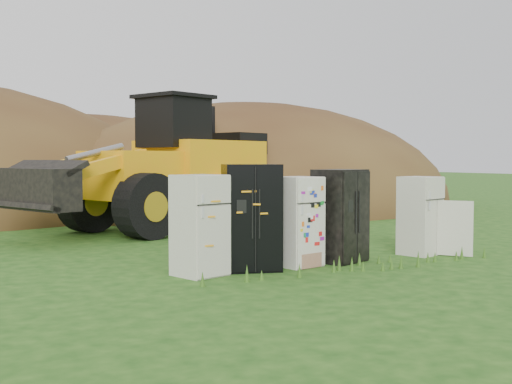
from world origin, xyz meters
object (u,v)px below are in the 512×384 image
fridge_black_side (251,217)px  fridge_dark_mid (340,216)px  fridge_sticker (298,221)px  fridge_open_door (420,216)px  fridge_leftmost (200,225)px  wheel_loader (148,163)px

fridge_black_side → fridge_dark_mid: (1.85, -0.02, -0.05)m
fridge_sticker → fridge_open_door: (2.86, -0.04, -0.02)m
fridge_leftmost → fridge_black_side: bearing=-13.4°
fridge_sticker → fridge_open_door: bearing=-12.7°
fridge_leftmost → fridge_open_door: 4.76m
fridge_sticker → fridge_open_door: fridge_sticker is taller
fridge_sticker → wheel_loader: wheel_loader is taller
fridge_open_door → wheel_loader: (-3.41, 6.38, 1.03)m
fridge_leftmost → wheel_loader: (1.35, 6.35, 0.98)m
fridge_leftmost → fridge_open_door: fridge_leftmost is taller
fridge_sticker → fridge_dark_mid: (0.94, 0.02, 0.06)m
fridge_leftmost → fridge_black_side: (0.99, 0.05, 0.08)m
fridge_sticker → fridge_dark_mid: size_ratio=0.93×
fridge_sticker → fridge_dark_mid: bearing=-10.6°
fridge_black_side → wheel_loader: bearing=104.9°
fridge_black_side → wheel_loader: 6.38m
fridge_dark_mid → fridge_open_door: bearing=-20.7°
fridge_dark_mid → fridge_open_door: size_ratio=1.10×
fridge_leftmost → fridge_dark_mid: fridge_dark_mid is taller
fridge_dark_mid → wheel_loader: size_ratio=0.23×
fridge_black_side → fridge_open_door: size_ratio=1.17×
fridge_sticker → fridge_leftmost: bearing=168.2°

